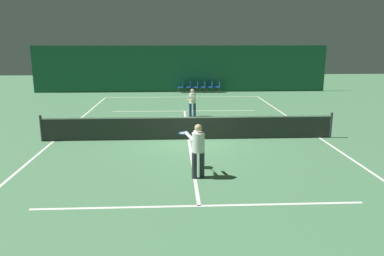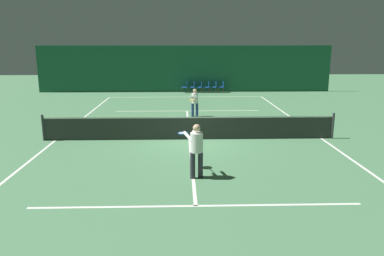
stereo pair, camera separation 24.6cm
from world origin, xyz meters
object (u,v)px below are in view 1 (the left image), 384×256
at_px(courtside_chair_0, 181,87).
at_px(courtside_chair_3, 203,86).
at_px(courtside_chair_4, 211,86).
at_px(courtside_chair_5, 218,86).
at_px(player_far, 192,101).
at_px(courtside_chair_1, 189,86).
at_px(tennis_net, 189,127).
at_px(player_near, 198,147).
at_px(courtside_chair_2, 196,86).

distance_m(courtside_chair_0, courtside_chair_3, 1.71).
distance_m(courtside_chair_3, courtside_chair_4, 0.57).
relative_size(courtside_chair_3, courtside_chair_5, 1.00).
distance_m(player_far, courtside_chair_4, 9.70).
bearing_deg(courtside_chair_5, courtside_chair_1, -90.00).
xyz_separation_m(courtside_chair_0, courtside_chair_5, (2.85, 0.00, 0.00)).
distance_m(tennis_net, courtside_chair_4, 14.37).
height_order(player_near, courtside_chair_2, player_near).
bearing_deg(tennis_net, player_far, 85.40).
distance_m(courtside_chair_0, courtside_chair_2, 1.14).
height_order(tennis_net, player_far, player_far).
bearing_deg(courtside_chair_4, player_near, -6.75).
bearing_deg(courtside_chair_5, courtside_chair_3, -90.00).
xyz_separation_m(player_far, courtside_chair_1, (0.19, 9.50, -0.38)).
distance_m(tennis_net, player_far, 4.72).
xyz_separation_m(courtside_chair_1, courtside_chair_5, (2.28, 0.00, 0.00)).
height_order(courtside_chair_1, courtside_chair_3, same).
bearing_deg(courtside_chair_3, courtside_chair_4, 90.00).
distance_m(player_near, courtside_chair_1, 18.60).
relative_size(tennis_net, courtside_chair_1, 14.29).
xyz_separation_m(courtside_chair_4, courtside_chair_5, (0.57, 0.00, 0.00)).
bearing_deg(courtside_chair_3, courtside_chair_1, -90.00).
xyz_separation_m(tennis_net, courtside_chair_4, (2.28, 14.19, -0.03)).
bearing_deg(courtside_chair_1, tennis_net, -2.30).
relative_size(courtside_chair_2, courtside_chair_5, 1.00).
xyz_separation_m(player_near, courtside_chair_0, (-0.08, 18.59, -0.46)).
bearing_deg(courtside_chair_4, player_far, -11.33).
distance_m(player_near, courtside_chair_2, 18.62).
height_order(player_far, courtside_chair_0, player_far).
xyz_separation_m(courtside_chair_0, courtside_chair_4, (2.28, 0.00, 0.00)).
xyz_separation_m(player_near, courtside_chair_1, (0.49, 18.59, -0.46)).
distance_m(tennis_net, courtside_chair_1, 14.20).
bearing_deg(courtside_chair_1, courtside_chair_4, 90.00).
height_order(tennis_net, courtside_chair_4, tennis_net).
bearing_deg(courtside_chair_2, courtside_chair_3, 90.00).
bearing_deg(courtside_chair_3, tennis_net, -6.88).
relative_size(courtside_chair_0, courtside_chair_2, 1.00).
height_order(player_near, courtside_chair_4, player_near).
relative_size(player_far, courtside_chair_4, 1.77).
bearing_deg(courtside_chair_0, player_near, 0.25).
bearing_deg(player_far, courtside_chair_3, -176.83).
xyz_separation_m(player_near, courtside_chair_3, (1.63, 18.59, -0.46)).
distance_m(courtside_chair_1, courtside_chair_3, 1.14).
height_order(tennis_net, courtside_chair_0, tennis_net).
distance_m(player_far, courtside_chair_0, 9.52).
relative_size(player_near, courtside_chair_0, 1.94).
bearing_deg(courtside_chair_2, courtside_chair_0, -90.00).
bearing_deg(courtside_chair_5, tennis_net, -11.36).
bearing_deg(courtside_chair_0, tennis_net, -0.00).
bearing_deg(courtside_chair_4, tennis_net, -9.13).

